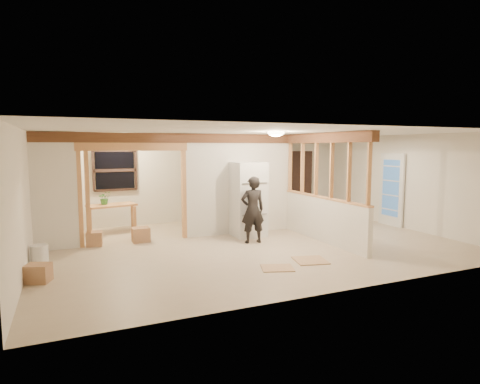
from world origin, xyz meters
name	(u,v)px	position (x,y,z in m)	size (l,w,h in m)	color
floor	(253,244)	(0.00, 0.00, -0.01)	(9.00, 6.50, 0.01)	#BFAA8E
ceiling	(253,132)	(0.00, 0.00, 2.50)	(9.00, 6.50, 0.01)	white
wall_back	(206,178)	(0.00, 3.25, 1.25)	(9.00, 0.01, 2.50)	silver
wall_front	(346,210)	(0.00, -3.25, 1.25)	(9.00, 0.01, 2.50)	silver
wall_left	(25,199)	(-4.50, 0.00, 1.25)	(0.01, 6.50, 2.50)	silver
wall_right	(405,182)	(4.50, 0.00, 1.25)	(0.01, 6.50, 2.50)	silver
partition_left_stub	(54,191)	(-4.05, 1.20, 1.25)	(0.90, 0.12, 2.50)	silver
partition_center	(240,184)	(0.20, 1.20, 1.25)	(2.80, 0.12, 2.50)	silver
doorway_frame	(135,195)	(-2.40, 1.20, 1.10)	(2.46, 0.14, 2.20)	tan
header_beam_back	(193,138)	(-1.00, 1.20, 2.38)	(7.00, 0.18, 0.22)	brown
header_beam_right	(324,138)	(1.60, -0.40, 2.38)	(0.18, 3.30, 0.22)	brown
pony_wall	(323,220)	(1.60, -0.40, 0.50)	(0.12, 3.20, 1.00)	silver
stud_partition	(324,170)	(1.60, -0.40, 1.66)	(0.14, 3.20, 1.32)	tan
window_back	(115,170)	(-2.60, 3.17, 1.55)	(1.12, 0.10, 1.10)	black
french_door	(391,190)	(4.42, 0.40, 1.00)	(0.12, 0.86, 2.00)	white
ceiling_dome_main	(276,132)	(0.30, -0.50, 2.48)	(0.36, 0.36, 0.16)	#FFEABF
ceiling_dome_util	(122,135)	(-2.50, 2.30, 2.48)	(0.32, 0.32, 0.14)	#FFEABF
hanging_bulb	(148,147)	(-2.00, 1.60, 2.18)	(0.07, 0.07, 0.07)	#FFD88C
refrigerator	(248,199)	(0.24, 0.78, 0.90)	(0.74, 0.72, 1.81)	silver
woman	(253,210)	(0.04, 0.09, 0.76)	(0.55, 0.36, 1.52)	black
work_table	(112,219)	(-2.78, 2.47, 0.37)	(1.16, 0.58, 0.73)	tan
potted_plant	(105,198)	(-2.95, 2.50, 0.90)	(0.30, 0.26, 0.34)	#2F5F27
shop_vac	(51,224)	(-4.20, 2.48, 0.34)	(0.52, 0.52, 0.68)	#B90E07
bookshelf	(295,183)	(2.92, 3.01, 1.02)	(1.02, 0.34, 2.04)	black
bucket	(40,255)	(-4.32, 0.04, 0.19)	(0.31, 0.31, 0.39)	white
box_util_a	(141,235)	(-2.29, 1.20, 0.17)	(0.39, 0.33, 0.33)	#A87751
box_util_b	(94,239)	(-3.29, 1.24, 0.16)	(0.33, 0.33, 0.31)	#A87751
box_front	(38,273)	(-4.29, -0.97, 0.15)	(0.37, 0.30, 0.30)	#A87751
floor_panel_near	(310,260)	(0.43, -1.69, 0.01)	(0.59, 0.59, 0.02)	tan
floor_panel_far	(277,268)	(-0.38, -1.86, 0.01)	(0.57, 0.45, 0.02)	tan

